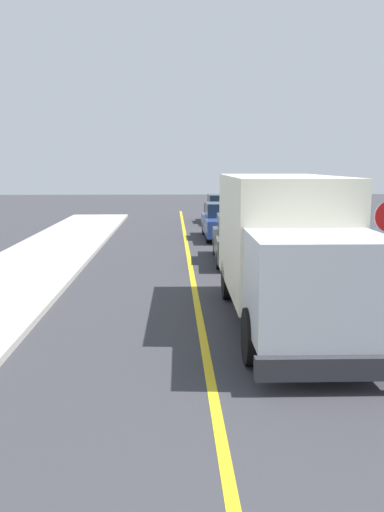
# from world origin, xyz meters

# --- Properties ---
(centre_line_yellow) EXTENTS (0.16, 56.00, 0.01)m
(centre_line_yellow) POSITION_xyz_m (0.00, 10.00, 0.00)
(centre_line_yellow) COLOR gold
(centre_line_yellow) RESTS_ON ground
(box_truck) EXTENTS (2.49, 7.21, 3.20)m
(box_truck) POSITION_xyz_m (1.86, 10.05, 1.77)
(box_truck) COLOR #F2EDCC
(box_truck) RESTS_ON ground
(parked_car_near) EXTENTS (1.97, 4.47, 1.67)m
(parked_car_near) POSITION_xyz_m (1.81, 17.33, 0.79)
(parked_car_near) COLOR #4C564C
(parked_car_near) RESTS_ON ground
(parked_car_mid) EXTENTS (1.83, 4.41, 1.67)m
(parked_car_mid) POSITION_xyz_m (1.77, 23.30, 0.79)
(parked_car_mid) COLOR #2D4793
(parked_car_mid) RESTS_ON ground
(parked_car_far) EXTENTS (1.90, 4.44, 1.67)m
(parked_car_far) POSITION_xyz_m (2.35, 30.16, 0.79)
(parked_car_far) COLOR black
(parked_car_far) RESTS_ON ground
(parked_van_across) EXTENTS (1.85, 4.42, 1.67)m
(parked_van_across) POSITION_xyz_m (5.20, 12.70, 0.79)
(parked_van_across) COLOR #B7B7BC
(parked_van_across) RESTS_ON ground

